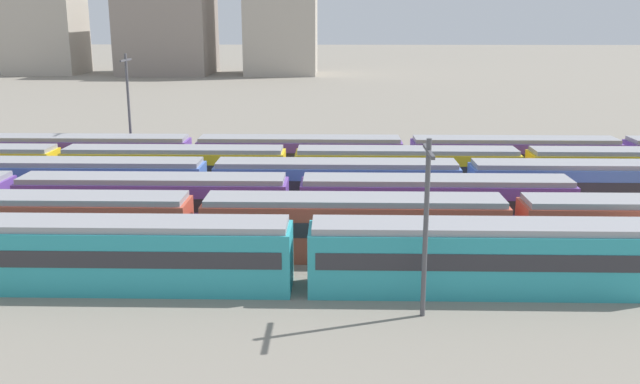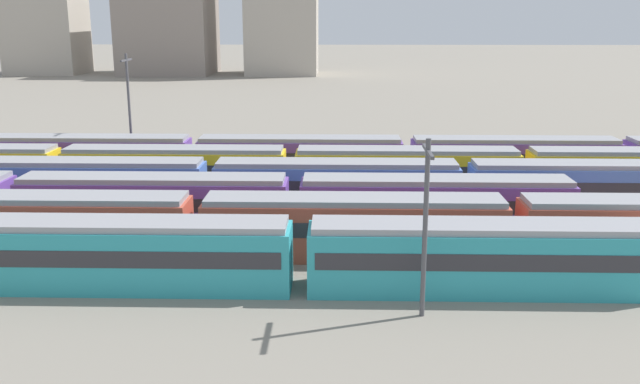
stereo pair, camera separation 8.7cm
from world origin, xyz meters
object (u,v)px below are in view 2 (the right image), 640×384
(train_track_4, at_px, (290,170))
(catenary_pole_2, at_px, (425,219))
(catenary_pole_1, at_px, (129,107))
(train_track_1, at_px, (354,227))
(train_track_0, at_px, (122,254))
(train_track_2, at_px, (154,202))
(train_track_5, at_px, (622,159))

(train_track_4, distance_m, catenary_pole_2, 25.48)
(train_track_4, distance_m, catenary_pole_1, 18.10)
(train_track_1, distance_m, catenary_pole_1, 31.75)
(train_track_0, height_order, train_track_2, same)
(train_track_1, height_order, train_track_4, same)
(train_track_0, xyz_separation_m, catenary_pole_1, (-7.90, 29.27, 4.04))
(train_track_4, xyz_separation_m, train_track_5, (28.85, 5.20, 0.00))
(train_track_1, bearing_deg, catenary_pole_2, -69.45)
(train_track_2, height_order, catenary_pole_1, catenary_pole_1)
(train_track_0, bearing_deg, catenary_pole_2, -11.67)
(train_track_0, bearing_deg, train_track_4, 70.00)
(train_track_1, relative_size, catenary_pole_1, 5.18)
(train_track_2, distance_m, train_track_5, 40.48)
(train_track_5, height_order, catenary_pole_2, catenary_pole_2)
(train_track_5, distance_m, catenary_pole_1, 44.63)
(train_track_2, height_order, catenary_pole_2, catenary_pole_2)
(train_track_0, xyz_separation_m, train_track_2, (-0.93, 10.40, 0.00))
(train_track_2, relative_size, train_track_5, 0.50)
(train_track_1, xyz_separation_m, catenary_pole_1, (-20.31, 24.07, 4.04))
(train_track_4, bearing_deg, train_track_0, -110.00)
(train_track_4, xyz_separation_m, catenary_pole_2, (7.99, -24.01, 2.98))
(train_track_2, xyz_separation_m, train_track_4, (8.51, 10.40, 0.00))
(train_track_2, bearing_deg, catenary_pole_1, 110.27)
(train_track_2, bearing_deg, train_track_5, 22.66)
(train_track_0, relative_size, train_track_1, 1.00)
(train_track_1, distance_m, catenary_pole_2, 9.47)
(train_track_1, bearing_deg, train_track_0, -157.26)
(train_track_5, bearing_deg, train_track_1, -139.11)
(train_track_0, height_order, train_track_5, same)
(train_track_5, relative_size, catenary_pole_1, 10.44)
(train_track_0, bearing_deg, train_track_2, 95.13)
(train_track_1, relative_size, train_track_5, 0.50)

